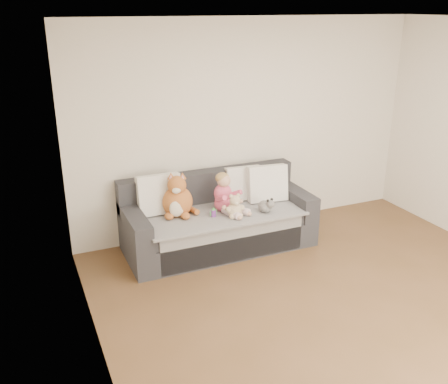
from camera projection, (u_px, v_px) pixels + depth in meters
name	position (u px, v px, depth m)	size (l,w,h in m)	color
room_shell	(353.00, 177.00, 4.37)	(5.00, 5.00, 5.00)	brown
sofa	(218.00, 222.00, 5.90)	(2.20, 0.94, 0.85)	#2C2C32
cushion_left	(159.00, 194.00, 5.66)	(0.50, 0.23, 0.47)	silver
cushion_right_back	(244.00, 183.00, 6.08)	(0.46, 0.24, 0.42)	silver
cushion_right_front	(267.00, 183.00, 6.02)	(0.50, 0.28, 0.45)	silver
toddler	(225.00, 195.00, 5.71)	(0.34, 0.47, 0.47)	#F0548A
plush_cat	(178.00, 199.00, 5.60)	(0.40, 0.37, 0.53)	#A74D25
teddy_bear	(235.00, 208.00, 5.58)	(0.22, 0.16, 0.28)	tan
plush_cow	(266.00, 206.00, 5.73)	(0.15, 0.23, 0.19)	white
sippy_cup	(213.00, 212.00, 5.61)	(0.10, 0.08, 0.11)	purple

